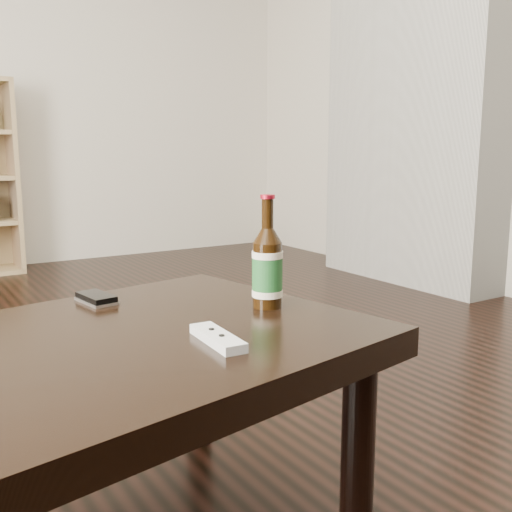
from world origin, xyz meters
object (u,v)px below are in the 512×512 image
coffee_table (54,385)px  remote (218,338)px  beer_bottle (267,268)px  phone (96,299)px

coffee_table → remote: remote is taller
beer_bottle → remote: beer_bottle is taller
beer_bottle → phone: beer_bottle is taller
beer_bottle → remote: size_ratio=1.56×
phone → beer_bottle: bearing=-46.7°
coffee_table → remote: bearing=-21.4°
beer_bottle → remote: 0.28m
phone → remote: bearing=-85.4°
phone → remote: (0.10, -0.41, -0.00)m
beer_bottle → phone: bearing=141.9°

